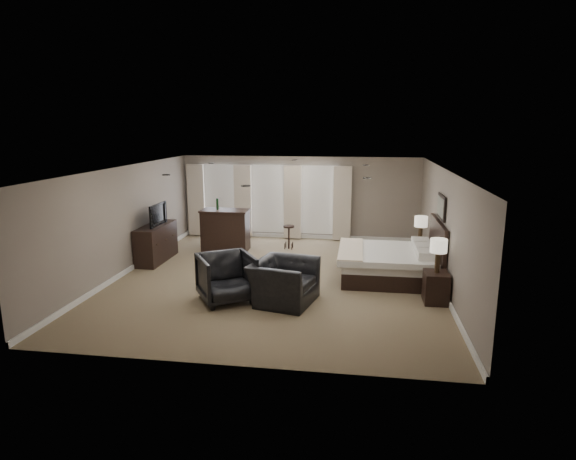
# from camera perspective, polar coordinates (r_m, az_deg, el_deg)

# --- Properties ---
(room) EXTENTS (7.60, 8.60, 2.64)m
(room) POSITION_cam_1_polar(r_m,az_deg,el_deg) (11.11, -1.32, 0.60)
(room) COLOR #746349
(room) RESTS_ON ground
(window_bay) EXTENTS (5.25, 0.20, 2.30)m
(window_bay) POSITION_cam_1_polar(r_m,az_deg,el_deg) (15.29, -2.41, 3.47)
(window_bay) COLOR silver
(window_bay) RESTS_ON room
(bed) EXTENTS (2.23, 2.12, 1.42)m
(bed) POSITION_cam_1_polar(r_m,az_deg,el_deg) (11.51, 11.81, -2.28)
(bed) COLOR silver
(bed) RESTS_ON ground
(nightstand_near) EXTENTS (0.48, 0.58, 0.64)m
(nightstand_near) POSITION_cam_1_polar(r_m,az_deg,el_deg) (10.33, 17.11, -6.52)
(nightstand_near) COLOR black
(nightstand_near) RESTS_ON ground
(nightstand_far) EXTENTS (0.42, 0.51, 0.56)m
(nightstand_far) POSITION_cam_1_polar(r_m,az_deg,el_deg) (13.10, 15.28, -2.61)
(nightstand_far) COLOR black
(nightstand_far) RESTS_ON ground
(lamp_near) EXTENTS (0.34, 0.34, 0.70)m
(lamp_near) POSITION_cam_1_polar(r_m,az_deg,el_deg) (10.14, 17.35, -2.94)
(lamp_near) COLOR beige
(lamp_near) RESTS_ON nightstand_near
(lamp_far) EXTENTS (0.34, 0.34, 0.70)m
(lamp_far) POSITION_cam_1_polar(r_m,az_deg,el_deg) (12.96, 15.44, 0.07)
(lamp_far) COLOR beige
(lamp_far) RESTS_ON nightstand_far
(wall_art) EXTENTS (0.04, 0.96, 0.56)m
(wall_art) POSITION_cam_1_polar(r_m,az_deg,el_deg) (11.42, 17.66, 2.63)
(wall_art) COLOR slate
(wall_art) RESTS_ON room
(dresser) EXTENTS (0.54, 1.67, 0.97)m
(dresser) POSITION_cam_1_polar(r_m,az_deg,el_deg) (13.28, -15.34, -1.49)
(dresser) COLOR black
(dresser) RESTS_ON ground
(tv) EXTENTS (0.58, 1.01, 0.13)m
(tv) POSITION_cam_1_polar(r_m,az_deg,el_deg) (13.16, -15.48, 0.84)
(tv) COLOR black
(tv) RESTS_ON dresser
(armchair_near) EXTENTS (1.15, 1.49, 1.16)m
(armchair_near) POSITION_cam_1_polar(r_m,az_deg,el_deg) (9.83, -0.51, -5.32)
(armchair_near) COLOR black
(armchair_near) RESTS_ON ground
(armchair_far) EXTENTS (1.42, 1.40, 1.09)m
(armchair_far) POSITION_cam_1_polar(r_m,az_deg,el_deg) (9.98, -7.32, -5.37)
(armchair_far) COLOR black
(armchair_far) RESTS_ON ground
(bar_counter) EXTENTS (1.37, 0.71, 1.19)m
(bar_counter) POSITION_cam_1_polar(r_m,az_deg,el_deg) (14.00, -7.41, 0.02)
(bar_counter) COLOR black
(bar_counter) RESTS_ON ground
(bar_stool_left) EXTENTS (0.40, 0.40, 0.72)m
(bar_stool_left) POSITION_cam_1_polar(r_m,az_deg,el_deg) (14.44, -8.48, -0.60)
(bar_stool_left) COLOR black
(bar_stool_left) RESTS_ON ground
(bar_stool_right) EXTENTS (0.34, 0.34, 0.69)m
(bar_stool_right) POSITION_cam_1_polar(r_m,az_deg,el_deg) (14.08, 0.10, -0.85)
(bar_stool_right) COLOR black
(bar_stool_right) RESTS_ON ground
(desk_chair) EXTENTS (0.71, 0.71, 0.99)m
(desk_chair) POSITION_cam_1_polar(r_m,az_deg,el_deg) (14.37, -8.94, -0.11)
(desk_chair) COLOR black
(desk_chair) RESTS_ON ground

